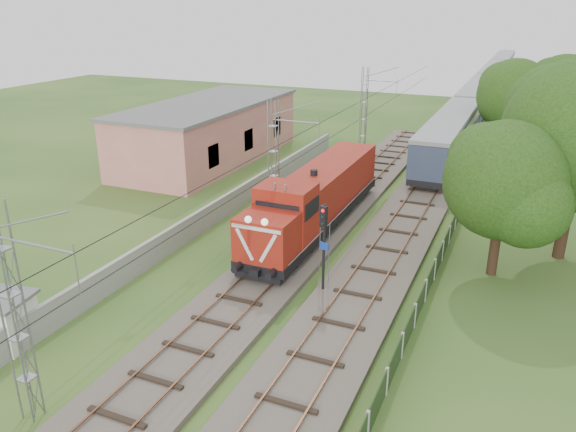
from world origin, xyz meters
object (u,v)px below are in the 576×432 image
at_px(locomotive, 316,198).
at_px(coach_rake, 486,85).
at_px(signal_post, 324,234).
at_px(relay_hut, 5,321).

xyz_separation_m(locomotive, coach_rake, (5.00, 54.31, 0.28)).
xyz_separation_m(coach_rake, signal_post, (-1.76, -61.89, 0.76)).
relative_size(coach_rake, relay_hut, 35.88).
height_order(signal_post, relay_hut, signal_post).
distance_m(coach_rake, signal_post, 61.92).
xyz_separation_m(signal_post, relay_hut, (-10.64, -9.28, -2.13)).
bearing_deg(coach_rake, relay_hut, -99.88).
bearing_deg(signal_post, coach_rake, 88.38).
relative_size(locomotive, signal_post, 3.56).
bearing_deg(coach_rake, locomotive, -95.26).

